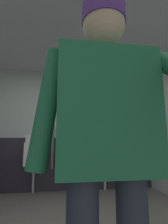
# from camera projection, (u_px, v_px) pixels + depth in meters

# --- Properties ---
(wall_back) EXTENTS (4.46, 0.12, 2.60)m
(wall_back) POSITION_uv_depth(u_px,v_px,m) (67.00, 129.00, 3.92)
(wall_back) COLOR silver
(wall_back) RESTS_ON ground_plane
(wainscot_band_back) EXTENTS (3.86, 0.03, 1.10)m
(wainscot_band_back) POSITION_uv_depth(u_px,v_px,m) (66.00, 164.00, 3.72)
(wainscot_band_back) COLOR #2D2833
(wainscot_band_back) RESTS_ON ground_plane
(ceiling_slab) EXTENTS (4.46, 4.58, 0.04)m
(ceiling_slab) POSITION_uv_depth(u_px,v_px,m) (77.00, 11.00, 2.15)
(ceiling_slab) COLOR silver
(downlight_far) EXTENTS (0.14, 0.14, 0.03)m
(downlight_far) POSITION_uv_depth(u_px,v_px,m) (102.00, 47.00, 2.89)
(downlight_far) COLOR white
(urinal_left) EXTENTS (0.40, 0.34, 1.24)m
(urinal_left) POSITION_uv_depth(u_px,v_px,m) (34.00, 153.00, 3.52)
(urinal_left) COLOR white
(urinal_left) RESTS_ON ground_plane
(urinal_middle) EXTENTS (0.40, 0.34, 1.24)m
(urinal_middle) POSITION_uv_depth(u_px,v_px,m) (71.00, 153.00, 3.63)
(urinal_middle) COLOR white
(urinal_middle) RESTS_ON ground_plane
(urinal_right) EXTENTS (0.40, 0.34, 1.24)m
(urinal_right) POSITION_uv_depth(u_px,v_px,m) (105.00, 153.00, 3.74)
(urinal_right) COLOR white
(urinal_right) RESTS_ON ground_plane
(privacy_divider_panel) EXTENTS (0.04, 0.40, 0.90)m
(privacy_divider_panel) POSITION_uv_depth(u_px,v_px,m) (53.00, 145.00, 3.54)
(privacy_divider_panel) COLOR #4C4C51
(person) EXTENTS (0.67, 0.60, 1.71)m
(person) POSITION_uv_depth(u_px,v_px,m) (107.00, 141.00, 0.79)
(person) COLOR #2D3342
(person) RESTS_ON ground_plane
(soap_dispenser) EXTENTS (0.10, 0.07, 0.18)m
(soap_dispenser) POSITION_uv_depth(u_px,v_px,m) (99.00, 130.00, 3.93)
(soap_dispenser) COLOR silver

